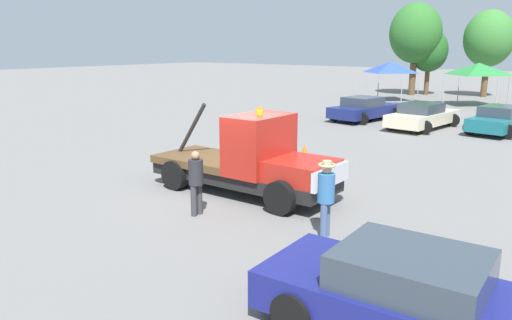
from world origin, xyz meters
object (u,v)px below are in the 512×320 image
parked_car_cream (422,116)px  canopy_tent_green (479,69)px  person_near_truck (326,193)px  parked_car_teal (501,120)px  foreground_car (422,301)px  parked_car_navy (364,109)px  traffic_cone (304,152)px  tree_center (415,33)px  tow_truck (252,162)px  tree_right (489,39)px  person_at_hood (196,178)px  tree_left (429,51)px  canopy_tent_blue (391,67)px

parked_car_cream → canopy_tent_green: size_ratio=1.41×
person_near_truck → parked_car_teal: (-0.11, 17.05, -0.39)m
foreground_car → canopy_tent_green: bearing=100.2°
parked_car_navy → traffic_cone: (2.60, -10.38, -0.40)m
traffic_cone → parked_car_cream: bearing=83.7°
tree_center → parked_car_cream: bearing=-67.5°
tow_truck → parked_car_navy: bearing=103.5°
tree_right → person_at_hood: bearing=-86.8°
person_at_hood → tree_right: 35.90m
person_near_truck → tree_right: size_ratio=0.25×
foreground_car → person_at_hood: (-6.44, 2.00, 0.30)m
foreground_car → parked_car_navy: same height
person_at_hood → canopy_tent_green: size_ratio=0.47×
parked_car_cream → tree_left: tree_left is taller
tow_truck → canopy_tent_green: size_ratio=1.64×
person_near_truck → canopy_tent_green: (-4.12, 27.99, 1.53)m
canopy_tent_green → tree_left: (-5.59, 5.92, 1.15)m
canopy_tent_blue → tree_left: 6.69m
foreground_car → parked_car_teal: 19.98m
parked_car_navy → tree_left: (-2.45, 17.04, 3.07)m
foreground_car → parked_car_navy: 22.12m
canopy_tent_green → tree_right: (-1.19, 7.00, 2.11)m
parked_car_cream → canopy_tent_blue: canopy_tent_blue is taller
parked_car_navy → tow_truck: bearing=-157.3°
foreground_car → parked_car_navy: bearing=115.0°
parked_car_cream → traffic_cone: 9.60m
person_near_truck → tree_left: 35.37m
person_near_truck → parked_car_teal: person_near_truck is taller
canopy_tent_green → tree_left: 8.22m
canopy_tent_green → tree_center: tree_center is taller
foreground_car → canopy_tent_blue: canopy_tent_blue is taller
tree_left → tree_right: 4.63m
tree_left → tree_right: tree_right is taller
person_at_hood → traffic_cone: size_ratio=3.00×
canopy_tent_green → tow_truck: bearing=-88.2°
canopy_tent_blue → traffic_cone: bearing=-74.9°
tree_right → parked_car_navy: bearing=-96.1°
person_near_truck → parked_car_navy: (-7.26, 16.86, -0.39)m
tree_right → traffic_cone: tree_right is taller
person_near_truck → parked_car_teal: size_ratio=0.37×
person_near_truck → foreground_car: bearing=127.9°
tree_left → tree_right: (4.40, 1.08, 0.95)m
foreground_car → traffic_cone: foreground_car is taller
canopy_tent_blue → traffic_cone: (5.61, -20.86, -2.29)m
parked_car_teal → traffic_cone: bearing=163.9°
tree_left → traffic_cone: bearing=-79.6°
parked_car_cream → canopy_tent_blue: 13.29m
foreground_car → traffic_cone: 12.02m
tow_truck → parked_car_cream: 14.49m
tree_left → traffic_cone: 28.10m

